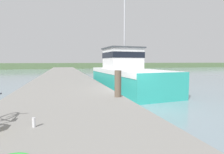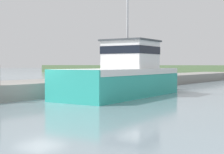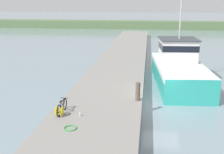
% 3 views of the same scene
% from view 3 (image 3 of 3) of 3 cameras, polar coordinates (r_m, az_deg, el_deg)
% --- Properties ---
extents(ground_plane, '(320.00, 320.00, 0.00)m').
position_cam_3_polar(ground_plane, '(19.57, 10.13, -5.93)').
color(ground_plane, gray).
extents(dock_pier, '(5.06, 80.00, 0.96)m').
position_cam_3_polar(dock_pier, '(19.58, -1.18, -4.18)').
color(dock_pier, gray).
rests_on(dock_pier, ground_plane).
extents(fishing_boat_main, '(4.56, 12.46, 10.37)m').
position_cam_3_polar(fishing_boat_main, '(25.16, 13.28, 2.03)').
color(fishing_boat_main, teal).
rests_on(fishing_boat_main, ground_plane).
extents(bicycle_touring, '(0.44, 1.70, 0.74)m').
position_cam_3_polar(bicycle_touring, '(15.71, -10.32, -6.25)').
color(bicycle_touring, black).
rests_on(bicycle_touring, dock_pier).
extents(mooring_post, '(0.29, 0.29, 1.16)m').
position_cam_3_polar(mooring_post, '(17.50, 5.28, -2.95)').
color(mooring_post, brown).
rests_on(mooring_post, dock_pier).
extents(hose_coil, '(0.65, 0.65, 0.05)m').
position_cam_3_polar(hose_coil, '(14.04, -8.48, -10.22)').
color(hose_coil, green).
rests_on(hose_coil, dock_pier).
extents(water_bottle_on_curb, '(0.07, 0.07, 0.23)m').
position_cam_3_polar(water_bottle_on_curb, '(15.38, -6.51, -7.46)').
color(water_bottle_on_curb, silver).
rests_on(water_bottle_on_curb, dock_pier).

